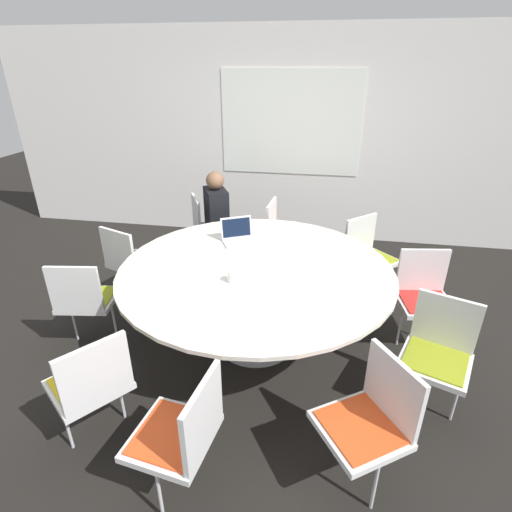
{
  "coord_description": "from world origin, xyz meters",
  "views": [
    {
      "loc": [
        0.5,
        -2.84,
        2.25
      ],
      "look_at": [
        0.0,
        0.0,
        0.86
      ],
      "focal_mm": 28.0,
      "sensor_mm": 36.0,
      "label": 1
    }
  ],
  "objects_px": {
    "chair_6": "(438,349)",
    "chair_5": "(371,416)",
    "chair_4": "(183,430)",
    "chair_3": "(91,381)",
    "chair_9": "(282,231)",
    "chair_1": "(130,259)",
    "chair_0": "(208,224)",
    "person_0": "(218,214)",
    "laptop": "(238,236)",
    "coffee_cup": "(233,277)",
    "chair_8": "(368,252)",
    "chair_2": "(85,297)",
    "chair_7": "(424,292)"
  },
  "relations": [
    {
      "from": "chair_6",
      "to": "person_0",
      "type": "distance_m",
      "value": 2.73
    },
    {
      "from": "chair_2",
      "to": "chair_3",
      "type": "bearing_deg",
      "value": -65.36
    },
    {
      "from": "chair_0",
      "to": "laptop",
      "type": "relative_size",
      "value": 2.29
    },
    {
      "from": "chair_1",
      "to": "laptop",
      "type": "relative_size",
      "value": 2.29
    },
    {
      "from": "chair_3",
      "to": "chair_9",
      "type": "xyz_separation_m",
      "value": [
        0.87,
        2.61,
        0.0
      ]
    },
    {
      "from": "chair_6",
      "to": "coffee_cup",
      "type": "height_order",
      "value": "coffee_cup"
    },
    {
      "from": "chair_6",
      "to": "laptop",
      "type": "height_order",
      "value": "laptop"
    },
    {
      "from": "chair_4",
      "to": "laptop",
      "type": "height_order",
      "value": "laptop"
    },
    {
      "from": "chair_9",
      "to": "chair_2",
      "type": "bearing_deg",
      "value": -35.66
    },
    {
      "from": "chair_4",
      "to": "laptop",
      "type": "xyz_separation_m",
      "value": [
        -0.11,
        1.92,
        0.32
      ]
    },
    {
      "from": "chair_4",
      "to": "person_0",
      "type": "distance_m",
      "value": 2.81
    },
    {
      "from": "chair_3",
      "to": "chair_9",
      "type": "relative_size",
      "value": 1.0
    },
    {
      "from": "chair_2",
      "to": "chair_9",
      "type": "height_order",
      "value": "same"
    },
    {
      "from": "chair_2",
      "to": "chair_9",
      "type": "relative_size",
      "value": 1.0
    },
    {
      "from": "chair_2",
      "to": "chair_8",
      "type": "distance_m",
      "value": 2.74
    },
    {
      "from": "chair_8",
      "to": "laptop",
      "type": "bearing_deg",
      "value": -19.89
    },
    {
      "from": "chair_3",
      "to": "person_0",
      "type": "relative_size",
      "value": 0.71
    },
    {
      "from": "chair_5",
      "to": "laptop",
      "type": "distance_m",
      "value": 2.01
    },
    {
      "from": "chair_7",
      "to": "coffee_cup",
      "type": "xyz_separation_m",
      "value": [
        -1.54,
        -0.55,
        0.31
      ]
    },
    {
      "from": "chair_5",
      "to": "laptop",
      "type": "xyz_separation_m",
      "value": [
        -1.11,
        1.64,
        0.32
      ]
    },
    {
      "from": "chair_2",
      "to": "chair_5",
      "type": "xyz_separation_m",
      "value": [
        2.26,
        -0.87,
        0.0
      ]
    },
    {
      "from": "chair_4",
      "to": "chair_6",
      "type": "xyz_separation_m",
      "value": [
        1.49,
        0.95,
        0.0
      ]
    },
    {
      "from": "chair_5",
      "to": "chair_6",
      "type": "xyz_separation_m",
      "value": [
        0.5,
        0.68,
        0.0
      ]
    },
    {
      "from": "chair_9",
      "to": "person_0",
      "type": "xyz_separation_m",
      "value": [
        -0.73,
        -0.1,
        0.2
      ]
    },
    {
      "from": "person_0",
      "to": "chair_8",
      "type": "bearing_deg",
      "value": 52.47
    },
    {
      "from": "chair_3",
      "to": "coffee_cup",
      "type": "relative_size",
      "value": 9.32
    },
    {
      "from": "chair_1",
      "to": "chair_0",
      "type": "bearing_deg",
      "value": 85.91
    },
    {
      "from": "chair_3",
      "to": "chair_7",
      "type": "xyz_separation_m",
      "value": [
        2.23,
        1.46,
        0.0
      ]
    },
    {
      "from": "chair_3",
      "to": "chair_6",
      "type": "relative_size",
      "value": 1.0
    },
    {
      "from": "person_0",
      "to": "chair_6",
      "type": "bearing_deg",
      "value": 20.71
    },
    {
      "from": "chair_4",
      "to": "person_0",
      "type": "height_order",
      "value": "person_0"
    },
    {
      "from": "chair_8",
      "to": "person_0",
      "type": "bearing_deg",
      "value": -53.55
    },
    {
      "from": "chair_0",
      "to": "chair_8",
      "type": "relative_size",
      "value": 1.0
    },
    {
      "from": "laptop",
      "to": "coffee_cup",
      "type": "bearing_deg",
      "value": -108.2
    },
    {
      "from": "chair_7",
      "to": "laptop",
      "type": "distance_m",
      "value": 1.7
    },
    {
      "from": "chair_9",
      "to": "laptop",
      "type": "xyz_separation_m",
      "value": [
        -0.31,
        -0.94,
        0.32
      ]
    },
    {
      "from": "chair_0",
      "to": "chair_5",
      "type": "distance_m",
      "value": 3.16
    },
    {
      "from": "chair_0",
      "to": "laptop",
      "type": "bearing_deg",
      "value": 3.28
    },
    {
      "from": "chair_0",
      "to": "person_0",
      "type": "relative_size",
      "value": 0.71
    },
    {
      "from": "chair_2",
      "to": "chair_4",
      "type": "height_order",
      "value": "same"
    },
    {
      "from": "coffee_cup",
      "to": "chair_8",
      "type": "bearing_deg",
      "value": 49.41
    },
    {
      "from": "chair_4",
      "to": "chair_5",
      "type": "distance_m",
      "value": 1.03
    },
    {
      "from": "chair_1",
      "to": "coffee_cup",
      "type": "bearing_deg",
      "value": -9.27
    },
    {
      "from": "coffee_cup",
      "to": "person_0",
      "type": "bearing_deg",
      "value": 108.97
    },
    {
      "from": "coffee_cup",
      "to": "chair_5",
      "type": "bearing_deg",
      "value": -42.08
    },
    {
      "from": "chair_1",
      "to": "chair_9",
      "type": "distance_m",
      "value": 1.71
    },
    {
      "from": "chair_3",
      "to": "person_0",
      "type": "xyz_separation_m",
      "value": [
        0.14,
        2.51,
        0.2
      ]
    },
    {
      "from": "chair_5",
      "to": "chair_9",
      "type": "relative_size",
      "value": 1.0
    },
    {
      "from": "chair_6",
      "to": "coffee_cup",
      "type": "bearing_deg",
      "value": 14.14
    },
    {
      "from": "chair_6",
      "to": "chair_5",
      "type": "bearing_deg",
      "value": 75.63
    }
  ]
}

